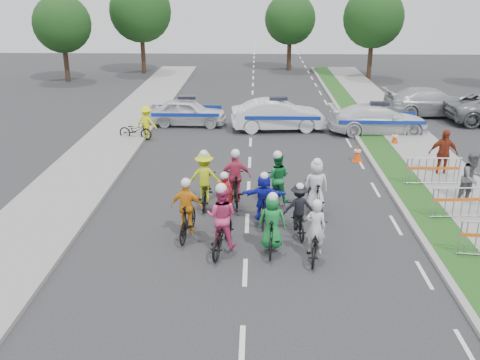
{
  "coord_description": "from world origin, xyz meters",
  "views": [
    {
      "loc": [
        0.23,
        -12.13,
        7.06
      ],
      "look_at": [
        -0.25,
        3.91,
        1.1
      ],
      "focal_mm": 40.0,
      "sensor_mm": 36.0,
      "label": 1
    }
  ],
  "objects_px": {
    "civilian_sedan": "(431,102)",
    "parked_bike": "(135,130)",
    "rider_4": "(299,214)",
    "rider_2": "(222,226)",
    "rider_7": "(315,192)",
    "police_car_0": "(187,112)",
    "police_car_1": "(278,115)",
    "barrier_1": "(462,204)",
    "tree_0": "(62,24)",
    "barrier_2": "(433,172)",
    "tree_3": "(141,11)",
    "marshal_hiviz": "(147,123)",
    "police_car_2": "(378,119)",
    "rider_0": "(315,239)",
    "rider_9": "(236,184)",
    "tree_1": "(373,18)",
    "tree_4": "(290,19)",
    "spectator_1": "(472,178)",
    "rider_1": "(272,229)",
    "rider_8": "(277,186)",
    "rider_5": "(264,202)",
    "rider_6": "(225,205)",
    "rider_10": "(205,184)",
    "cone_0": "(357,153)",
    "spectator_2": "(443,154)",
    "rider_3": "(187,215)",
    "cone_1": "(395,138)"
  },
  "relations": [
    {
      "from": "rider_4",
      "to": "rider_8",
      "type": "distance_m",
      "value": 2.19
    },
    {
      "from": "rider_1",
      "to": "rider_9",
      "type": "height_order",
      "value": "rider_9"
    },
    {
      "from": "rider_0",
      "to": "tree_4",
      "type": "relative_size",
      "value": 0.29
    },
    {
      "from": "barrier_2",
      "to": "cone_0",
      "type": "relative_size",
      "value": 2.86
    },
    {
      "from": "spectator_2",
      "to": "tree_3",
      "type": "xyz_separation_m",
      "value": [
        -16.38,
        24.52,
        3.95
      ]
    },
    {
      "from": "rider_1",
      "to": "police_car_0",
      "type": "xyz_separation_m",
      "value": [
        -4.05,
        13.96,
        -0.02
      ]
    },
    {
      "from": "rider_7",
      "to": "marshal_hiviz",
      "type": "bearing_deg",
      "value": -59.09
    },
    {
      "from": "rider_0",
      "to": "police_car_0",
      "type": "xyz_separation_m",
      "value": [
        -5.19,
        14.3,
        0.1
      ]
    },
    {
      "from": "barrier_2",
      "to": "cone_0",
      "type": "bearing_deg",
      "value": 126.85
    },
    {
      "from": "rider_0",
      "to": "rider_1",
      "type": "distance_m",
      "value": 1.2
    },
    {
      "from": "rider_3",
      "to": "tree_0",
      "type": "height_order",
      "value": "tree_0"
    },
    {
      "from": "rider_4",
      "to": "rider_2",
      "type": "bearing_deg",
      "value": 20.83
    },
    {
      "from": "police_car_2",
      "to": "barrier_1",
      "type": "bearing_deg",
      "value": 179.59
    },
    {
      "from": "police_car_1",
      "to": "police_car_2",
      "type": "relative_size",
      "value": 0.96
    },
    {
      "from": "parked_bike",
      "to": "tree_0",
      "type": "relative_size",
      "value": 0.26
    },
    {
      "from": "rider_3",
      "to": "spectator_1",
      "type": "bearing_deg",
      "value": -155.47
    },
    {
      "from": "rider_2",
      "to": "police_car_1",
      "type": "bearing_deg",
      "value": -87.98
    },
    {
      "from": "police_car_2",
      "to": "tree_0",
      "type": "distance_m",
      "value": 24.99
    },
    {
      "from": "rider_9",
      "to": "spectator_2",
      "type": "bearing_deg",
      "value": -164.09
    },
    {
      "from": "rider_10",
      "to": "police_car_1",
      "type": "distance_m",
      "value": 10.25
    },
    {
      "from": "rider_3",
      "to": "spectator_2",
      "type": "relative_size",
      "value": 1.0
    },
    {
      "from": "civilian_sedan",
      "to": "parked_bike",
      "type": "distance_m",
      "value": 16.4
    },
    {
      "from": "rider_6",
      "to": "barrier_2",
      "type": "relative_size",
      "value": 0.85
    },
    {
      "from": "rider_7",
      "to": "police_car_0",
      "type": "height_order",
      "value": "rider_7"
    },
    {
      "from": "rider_2",
      "to": "rider_7",
      "type": "relative_size",
      "value": 1.1
    },
    {
      "from": "rider_6",
      "to": "cone_0",
      "type": "xyz_separation_m",
      "value": [
        5.21,
        6.17,
        -0.22
      ]
    },
    {
      "from": "civilian_sedan",
      "to": "tree_4",
      "type": "distance_m",
      "value": 18.12
    },
    {
      "from": "rider_9",
      "to": "tree_1",
      "type": "bearing_deg",
      "value": -115.56
    },
    {
      "from": "spectator_1",
      "to": "parked_bike",
      "type": "xyz_separation_m",
      "value": [
        -12.98,
        7.53,
        -0.48
      ]
    },
    {
      "from": "rider_5",
      "to": "spectator_1",
      "type": "relative_size",
      "value": 0.95
    },
    {
      "from": "cone_1",
      "to": "tree_0",
      "type": "bearing_deg",
      "value": 141.6
    },
    {
      "from": "rider_9",
      "to": "tree_0",
      "type": "relative_size",
      "value": 0.32
    },
    {
      "from": "police_car_0",
      "to": "spectator_1",
      "type": "xyz_separation_m",
      "value": [
        10.82,
        -10.28,
        0.22
      ]
    },
    {
      "from": "rider_5",
      "to": "rider_7",
      "type": "bearing_deg",
      "value": -150.95
    },
    {
      "from": "barrier_2",
      "to": "tree_3",
      "type": "relative_size",
      "value": 0.27
    },
    {
      "from": "rider_0",
      "to": "rider_4",
      "type": "bearing_deg",
      "value": -68.09
    },
    {
      "from": "rider_5",
      "to": "tree_1",
      "type": "height_order",
      "value": "tree_1"
    },
    {
      "from": "tree_0",
      "to": "barrier_1",
      "type": "bearing_deg",
      "value": -49.91
    },
    {
      "from": "spectator_2",
      "to": "tree_1",
      "type": "bearing_deg",
      "value": 86.29
    },
    {
      "from": "tree_1",
      "to": "tree_4",
      "type": "height_order",
      "value": "tree_1"
    },
    {
      "from": "rider_6",
      "to": "barrier_2",
      "type": "distance_m",
      "value": 8.08
    },
    {
      "from": "rider_8",
      "to": "spectator_2",
      "type": "height_order",
      "value": "rider_8"
    },
    {
      "from": "barrier_1",
      "to": "tree_0",
      "type": "relative_size",
      "value": 0.32
    },
    {
      "from": "police_car_2",
      "to": "barrier_1",
      "type": "height_order",
      "value": "police_car_2"
    },
    {
      "from": "rider_1",
      "to": "rider_8",
      "type": "distance_m",
      "value": 3.27
    },
    {
      "from": "rider_4",
      "to": "barrier_1",
      "type": "relative_size",
      "value": 0.84
    },
    {
      "from": "rider_4",
      "to": "barrier_2",
      "type": "height_order",
      "value": "rider_4"
    },
    {
      "from": "barrier_2",
      "to": "tree_1",
      "type": "distance_m",
      "value": 24.06
    },
    {
      "from": "rider_0",
      "to": "rider_2",
      "type": "relative_size",
      "value": 0.86
    },
    {
      "from": "marshal_hiviz",
      "to": "barrier_2",
      "type": "xyz_separation_m",
      "value": [
        11.65,
        -6.05,
        -0.23
      ]
    }
  ]
}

